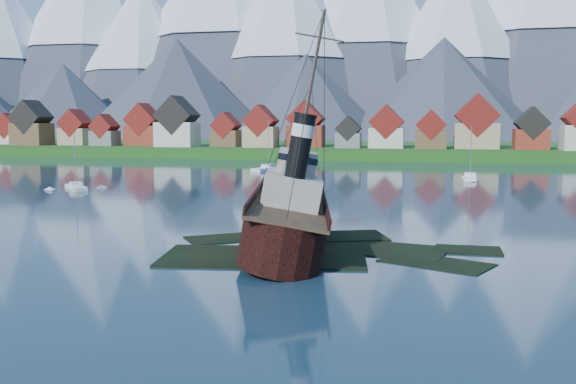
% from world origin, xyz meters
% --- Properties ---
extents(ground, '(1400.00, 1400.00, 0.00)m').
position_xyz_m(ground, '(0.00, 0.00, 0.00)').
color(ground, '#183143').
rests_on(ground, ground).
extents(shoal, '(31.71, 21.24, 1.14)m').
position_xyz_m(shoal, '(1.78, 2.15, -0.35)').
color(shoal, black).
rests_on(shoal, ground).
extents(shore_bank, '(600.00, 80.00, 3.20)m').
position_xyz_m(shore_bank, '(0.00, 170.00, 0.00)').
color(shore_bank, '#1A4814').
rests_on(shore_bank, ground).
extents(seawall, '(600.00, 2.50, 2.00)m').
position_xyz_m(seawall, '(0.00, 132.00, 0.00)').
color(seawall, '#3F3D38').
rests_on(seawall, ground).
extents(town, '(250.96, 16.69, 17.30)m').
position_xyz_m(town, '(-33.12, 152.18, 8.99)').
color(town, maroon).
rests_on(town, ground).
extents(mountains, '(965.00, 340.00, 205.00)m').
position_xyz_m(mountains, '(-0.79, 481.26, 89.34)').
color(mountains, '#2D333D').
rests_on(mountains, ground).
extents(tugboat_wreck, '(6.86, 29.57, 23.43)m').
position_xyz_m(tugboat_wreck, '(-2.37, 4.20, 2.95)').
color(tugboat_wreck, black).
rests_on(tugboat_wreck, ground).
extents(sailboat_a, '(7.39, 7.70, 10.43)m').
position_xyz_m(sailboat_a, '(-49.18, 45.24, 0.23)').
color(sailboat_a, white).
rests_on(sailboat_a, ground).
extents(sailboat_e, '(3.05, 10.05, 11.52)m').
position_xyz_m(sailboat_e, '(19.67, 78.87, 0.25)').
color(sailboat_e, white).
rests_on(sailboat_e, ground).
extents(sailboat_f, '(6.54, 11.40, 12.52)m').
position_xyz_m(sailboat_f, '(-26.12, 92.80, 0.27)').
color(sailboat_f, white).
rests_on(sailboat_f, ground).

